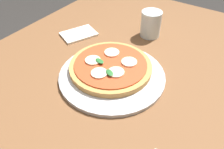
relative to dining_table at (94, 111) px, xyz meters
The scene contains 5 objects.
dining_table is the anchor object (origin of this frame).
serving_tray 0.13m from the dining_table, 167.10° to the left, with size 0.33×0.33×0.01m, color silver.
pizza 0.15m from the dining_table, behind, with size 0.26×0.26×0.03m.
napkin 0.33m from the dining_table, 132.32° to the right, with size 0.13×0.09×0.01m, color white.
glass_cup 0.39m from the dining_table, behind, with size 0.08×0.08×0.10m, color silver.
Camera 1 is at (0.37, 0.32, 1.24)m, focal length 37.26 mm.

